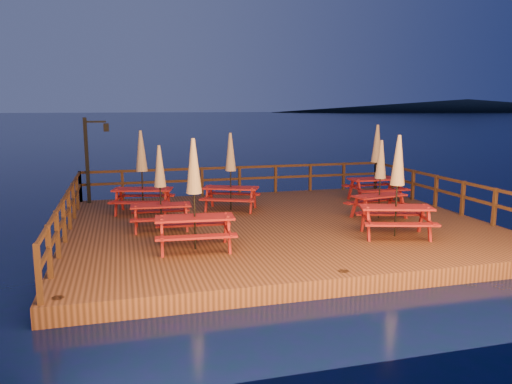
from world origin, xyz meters
TOP-DOWN VIEW (x-y plane):
  - ground at (0.00, 0.00)m, footprint 500.00×500.00m
  - deck at (0.00, 0.00)m, footprint 12.00×10.00m
  - deck_piles at (0.00, 0.00)m, footprint 11.44×9.44m
  - railing at (0.00, 1.78)m, footprint 11.80×9.75m
  - lamp_post at (-5.39, 4.55)m, footprint 0.85×0.18m
  - headland_right at (185.00, 230.00)m, footprint 230.40×86.40m
  - picnic_table_0 at (-3.77, 2.34)m, footprint 2.15×1.92m
  - picnic_table_1 at (4.44, 2.27)m, footprint 1.92×1.58m
  - picnic_table_2 at (-0.95, 2.05)m, footprint 2.22×2.06m
  - picnic_table_3 at (-2.76, -2.19)m, footprint 1.98×1.68m
  - picnic_table_4 at (2.51, -2.37)m, footprint 2.22×2.00m
  - picnic_table_5 at (-3.39, -0.01)m, footprint 1.72×1.44m
  - picnic_table_6 at (3.18, -0.29)m, footprint 1.91×1.68m

SIDE VIEW (x-z plane):
  - deck_piles at x=0.00m, z-range -1.00..0.40m
  - ground at x=0.00m, z-range 0.00..0.00m
  - deck at x=0.00m, z-range 0.00..0.40m
  - railing at x=0.00m, z-range 0.61..1.71m
  - picnic_table_5 at x=-3.39m, z-range 0.45..2.79m
  - picnic_table_6 at x=3.18m, z-range 0.45..2.84m
  - picnic_table_2 at x=-0.95m, z-range 0.45..2.99m
  - picnic_table_0 at x=-3.77m, z-range 0.45..3.09m
  - picnic_table_3 at x=-2.76m, z-range 0.45..3.12m
  - picnic_table_4 at x=2.51m, z-range 0.45..3.12m
  - picnic_table_1 at x=4.44m, z-range 0.45..3.18m
  - lamp_post at x=-5.39m, z-range 0.70..3.70m
  - headland_right at x=185.00m, z-range 0.00..7.00m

